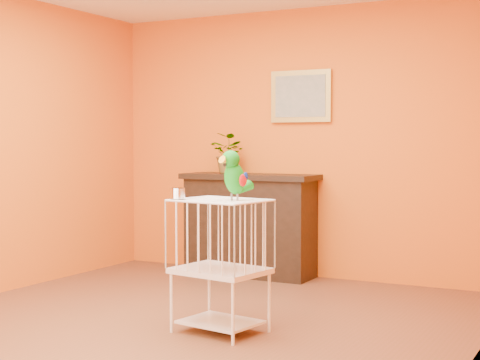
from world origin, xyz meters
The scene contains 8 objects.
ground centered at (0.00, 0.00, 0.00)m, with size 4.50×4.50×0.00m, color brown.
room_shell centered at (0.00, 0.00, 1.58)m, with size 4.50×4.50×4.50m.
console_cabinet centered at (-0.45, 2.02, 0.50)m, with size 1.34×0.48×1.00m.
potted_plant centered at (-0.67, 2.06, 1.15)m, with size 0.36×0.40×0.31m, color #26722D.
framed_picture centered at (0.00, 2.22, 1.75)m, with size 0.62×0.04×0.50m.
birdcage centered at (0.34, 0.00, 0.48)m, with size 0.66×0.55×0.92m.
feed_cup centered at (0.07, -0.11, 0.96)m, with size 0.10×0.10×0.07m, color silver.
parrot centered at (0.46, -0.01, 1.09)m, with size 0.18×0.31×0.34m.
Camera 1 is at (2.77, -4.37, 1.31)m, focal length 55.00 mm.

